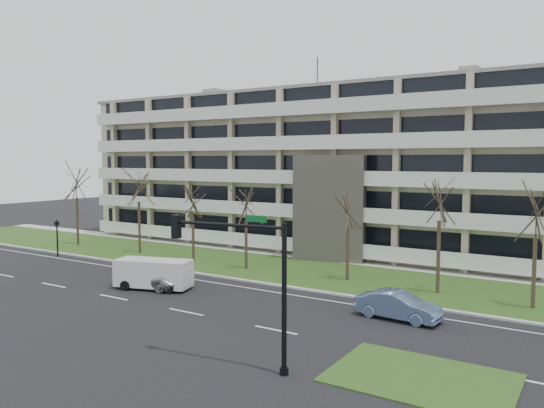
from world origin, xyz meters
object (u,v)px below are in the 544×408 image
Objects in this scene: blue_sedan at (398,305)px; traffic_signal at (244,270)px; pedestrian_signal at (57,233)px; white_van at (154,271)px; silver_pickup at (153,276)px.

traffic_signal is at bearing 166.50° from blue_sedan.
traffic_signal reaches higher than blue_sedan.
pedestrian_signal is at bearing 150.37° from traffic_signal.
traffic_signal is (-3.17, -9.90, 3.36)m from blue_sedan.
pedestrian_signal is at bearing 90.94° from blue_sedan.
traffic_signal is at bearing -31.34° from pedestrian_signal.
pedestrian_signal reaches higher than white_van.
white_van reaches higher than silver_pickup.
white_van is at bearing -23.12° from pedestrian_signal.
blue_sedan is (16.50, 1.79, -0.01)m from silver_pickup.
white_van is at bearing -127.32° from silver_pickup.
silver_pickup is 15.96m from traffic_signal.
silver_pickup is at bearing 100.45° from blue_sedan.
silver_pickup is at bearing -22.41° from pedestrian_signal.
white_van is 0.85× the size of traffic_signal.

